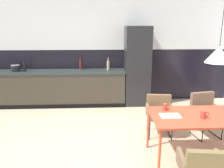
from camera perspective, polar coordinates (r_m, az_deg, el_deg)
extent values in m
plane|color=#CBAD8D|center=(3.65, 2.61, -19.25)|extent=(8.59, 8.59, 0.00)
cube|color=black|center=(6.28, -0.01, 2.24)|extent=(6.61, 0.12, 1.38)
cube|color=white|center=(6.13, -0.01, 14.98)|extent=(6.61, 0.12, 1.38)
cube|color=#3B362B|center=(6.09, -13.40, -1.16)|extent=(3.45, 0.60, 0.85)
cube|color=#2D3633|center=(5.99, -13.65, 2.93)|extent=(3.48, 0.63, 0.04)
cube|color=black|center=(5.91, -13.71, -5.44)|extent=(3.45, 0.01, 0.10)
cube|color=#232326|center=(5.93, 6.23, 4.43)|extent=(0.63, 0.60, 1.99)
cube|color=#D0472B|center=(3.74, 23.08, -7.34)|extent=(1.75, 0.84, 0.03)
cylinder|color=#CE4B2D|center=(3.95, 8.91, -10.86)|extent=(0.04, 0.04, 0.69)
cylinder|color=#CE4C28|center=(3.29, 11.67, -16.48)|extent=(0.04, 0.04, 0.69)
cube|color=brown|center=(4.39, 11.74, -7.57)|extent=(0.52, 0.50, 0.06)
cube|color=brown|center=(4.51, 11.48, -4.45)|extent=(0.46, 0.12, 0.31)
cube|color=brown|center=(4.39, 14.66, -6.33)|extent=(0.09, 0.42, 0.14)
cube|color=brown|center=(4.32, 8.91, -6.36)|extent=(0.09, 0.42, 0.14)
cylinder|color=black|center=(4.34, 14.63, -11.11)|extent=(0.02, 0.02, 0.37)
cylinder|color=black|center=(4.28, 9.28, -11.21)|extent=(0.02, 0.02, 0.37)
cylinder|color=black|center=(4.68, 13.70, -9.11)|extent=(0.02, 0.02, 0.37)
cylinder|color=black|center=(4.62, 8.76, -9.17)|extent=(0.02, 0.02, 0.37)
cylinder|color=black|center=(4.58, 14.01, -12.08)|extent=(0.06, 0.41, 0.02)
cylinder|color=black|center=(4.52, 8.92, -12.19)|extent=(0.06, 0.41, 0.02)
cube|color=brown|center=(4.60, 22.50, -7.35)|extent=(0.56, 0.54, 0.06)
cube|color=brown|center=(4.68, 21.34, -4.07)|extent=(0.46, 0.16, 0.37)
cube|color=brown|center=(4.69, 24.81, -5.85)|extent=(0.12, 0.42, 0.14)
cube|color=brown|center=(4.44, 20.30, -6.52)|extent=(0.12, 0.42, 0.14)
cylinder|color=black|center=(4.66, 25.64, -10.28)|extent=(0.02, 0.02, 0.37)
cylinder|color=black|center=(4.43, 21.52, -11.13)|extent=(0.02, 0.02, 0.37)
cylinder|color=black|center=(4.93, 22.88, -8.62)|extent=(0.02, 0.02, 0.37)
cylinder|color=black|center=(4.71, 18.89, -9.30)|extent=(0.02, 0.02, 0.37)
cylinder|color=black|center=(4.86, 24.00, -11.35)|extent=(0.09, 0.41, 0.02)
cylinder|color=black|center=(4.65, 19.97, -12.19)|extent=(0.09, 0.41, 0.02)
cube|color=brown|center=(2.75, 22.61, -18.09)|extent=(0.46, 0.14, 0.33)
cube|color=brown|center=(2.90, 16.86, -17.83)|extent=(0.10, 0.42, 0.14)
cube|color=brown|center=(3.03, 25.40, -17.26)|extent=(0.10, 0.42, 0.14)
cube|color=white|center=(3.49, 13.02, -7.70)|extent=(0.15, 0.20, 0.01)
cube|color=white|center=(3.53, 15.34, -7.57)|extent=(0.15, 0.20, 0.01)
cube|color=beige|center=(3.51, 14.19, -7.51)|extent=(0.01, 0.20, 0.00)
cylinder|color=#B23D33|center=(3.57, 21.62, -7.07)|extent=(0.08, 0.08, 0.11)
torus|color=#B23D33|center=(3.58, 22.39, -6.93)|extent=(0.07, 0.01, 0.07)
cylinder|color=#B23D33|center=(3.71, 12.96, -5.57)|extent=(0.07, 0.07, 0.11)
torus|color=#B23D33|center=(3.72, 13.68, -5.46)|extent=(0.07, 0.01, 0.07)
cylinder|color=black|center=(6.26, -22.74, 3.58)|extent=(0.21, 0.21, 0.15)
cylinder|color=gray|center=(6.25, -22.81, 4.30)|extent=(0.21, 0.21, 0.01)
sphere|color=black|center=(6.25, -22.83, 4.46)|extent=(0.02, 0.02, 0.02)
cylinder|color=black|center=(6.16, -20.84, 4.07)|extent=(0.06, 0.06, 0.25)
cylinder|color=black|center=(6.14, -20.97, 5.51)|extent=(0.02, 0.02, 0.07)
cylinder|color=maroon|center=(6.06, -7.80, 4.73)|extent=(0.06, 0.06, 0.25)
cylinder|color=maroon|center=(6.03, -7.86, 6.21)|extent=(0.03, 0.03, 0.07)
cylinder|color=tan|center=(5.94, -0.96, 4.61)|extent=(0.07, 0.07, 0.24)
cylinder|color=tan|center=(5.91, -0.97, 6.16)|extent=(0.03, 0.03, 0.09)
cylinder|color=black|center=(3.47, 25.98, 16.48)|extent=(0.01, 0.01, 0.97)
cone|color=silver|center=(3.48, 24.89, 6.63)|extent=(0.36, 0.36, 0.23)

